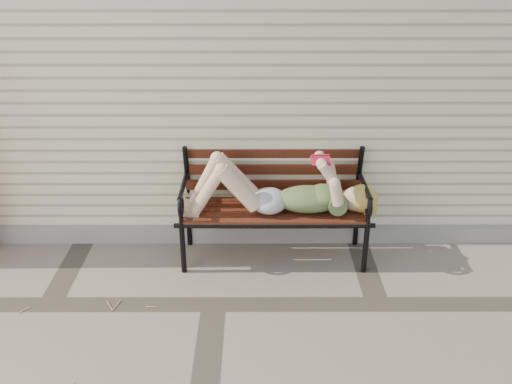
{
  "coord_description": "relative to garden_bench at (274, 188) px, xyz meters",
  "views": [
    {
      "loc": [
        0.32,
        -3.57,
        2.61
      ],
      "look_at": [
        0.32,
        0.62,
        0.66
      ],
      "focal_mm": 40.0,
      "sensor_mm": 36.0,
      "label": 1
    }
  ],
  "objects": [
    {
      "name": "ground",
      "position": [
        -0.47,
        -0.79,
        -0.62
      ],
      "size": [
        80.0,
        80.0,
        0.0
      ],
      "primitive_type": "plane",
      "color": "gray",
      "rests_on": "ground"
    },
    {
      "name": "house_wall",
      "position": [
        -0.47,
        2.21,
        0.88
      ],
      "size": [
        8.0,
        4.0,
        3.0
      ],
      "primitive_type": "cube",
      "color": "#F2E8BD",
      "rests_on": "ground"
    },
    {
      "name": "reading_woman",
      "position": [
        0.01,
        -0.13,
        0.04
      ],
      "size": [
        1.6,
        0.36,
        0.5
      ],
      "color": "#0A3748",
      "rests_on": "ground"
    },
    {
      "name": "garden_bench",
      "position": [
        0.0,
        0.0,
        0.0
      ],
      "size": [
        1.7,
        0.68,
        1.1
      ],
      "color": "black",
      "rests_on": "ground"
    },
    {
      "name": "foundation_strip",
      "position": [
        -0.47,
        0.18,
        -0.54
      ],
      "size": [
        8.0,
        0.1,
        0.15
      ],
      "primitive_type": "cube",
      "color": "gray",
      "rests_on": "ground"
    }
  ]
}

